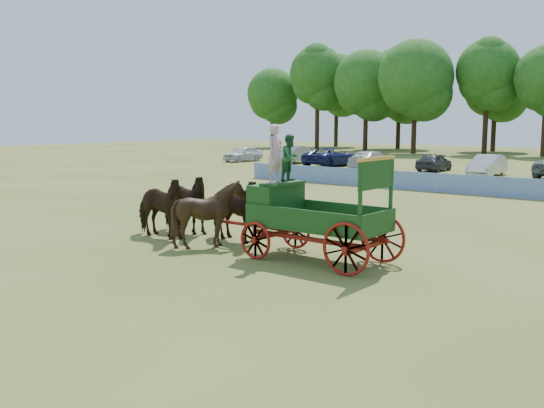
% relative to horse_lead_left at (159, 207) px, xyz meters
% --- Properties ---
extents(ground, '(160.00, 160.00, 0.00)m').
position_rel_horse_lead_left_xyz_m(ground, '(2.47, 0.42, -1.05)').
color(ground, olive).
rests_on(ground, ground).
extents(horse_lead_left, '(2.51, 1.20, 2.09)m').
position_rel_horse_lead_left_xyz_m(horse_lead_left, '(0.00, 0.00, 0.00)').
color(horse_lead_left, black).
rests_on(horse_lead_left, ground).
extents(horse_lead_right, '(2.49, 1.14, 2.09)m').
position_rel_horse_lead_left_xyz_m(horse_lead_right, '(0.00, 1.10, 0.00)').
color(horse_lead_right, black).
rests_on(horse_lead_right, ground).
extents(horse_wheel_left, '(2.24, 2.08, 2.10)m').
position_rel_horse_lead_left_xyz_m(horse_wheel_left, '(2.40, 0.00, 0.00)').
color(horse_wheel_left, black).
rests_on(horse_wheel_left, ground).
extents(horse_wheel_right, '(2.54, 1.26, 2.09)m').
position_rel_horse_lead_left_xyz_m(horse_wheel_right, '(2.40, 1.10, 0.00)').
color(horse_wheel_right, black).
rests_on(horse_wheel_right, ground).
extents(farm_dray, '(6.00, 2.00, 3.81)m').
position_rel_horse_lead_left_xyz_m(farm_dray, '(5.38, 0.56, 0.54)').
color(farm_dray, maroon).
rests_on(farm_dray, ground).
extents(sponsor_banner, '(26.00, 0.08, 1.05)m').
position_rel_horse_lead_left_xyz_m(sponsor_banner, '(1.47, 18.42, -0.52)').
color(sponsor_banner, '#1D44A0').
rests_on(sponsor_banner, ground).
extents(parked_cars, '(51.59, 7.72, 1.64)m').
position_rel_horse_lead_left_xyz_m(parked_cars, '(0.57, 30.85, -0.28)').
color(parked_cars, silver).
rests_on(parked_cars, ground).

